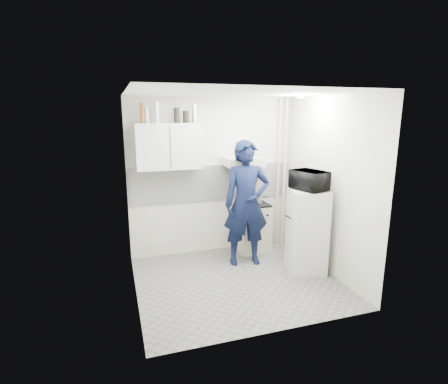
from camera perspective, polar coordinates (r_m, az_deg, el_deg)
name	(u,v)px	position (r m, az deg, el deg)	size (l,w,h in m)	color
floor	(237,281)	(5.16, 2.15, -14.30)	(2.80, 2.80, 0.00)	slate
ceiling	(239,93)	(4.60, 2.44, 15.88)	(2.80, 2.80, 0.00)	white
wall_back	(213,177)	(5.88, -1.88, 2.50)	(2.80, 2.80, 0.00)	silver
wall_left	(131,200)	(4.45, -14.93, -1.32)	(2.60, 2.60, 0.00)	silver
wall_right	(327,186)	(5.35, 16.52, 0.93)	(2.60, 2.60, 0.00)	silver
person	(246,203)	(5.43, 3.68, -1.88)	(0.71, 0.47, 1.96)	black
stove	(253,228)	(6.08, 4.69, -5.85)	(0.51, 0.51, 0.82)	beige
fridge	(307,231)	(5.37, 13.35, -6.24)	(0.52, 0.52, 1.26)	silver
stove_top	(253,204)	(5.96, 4.77, -1.97)	(0.49, 0.49, 0.03)	black
saucepan	(257,200)	(5.98, 5.33, -1.28)	(0.19, 0.19, 0.10)	silver
microwave	(309,180)	(5.18, 13.79, 1.87)	(0.34, 0.51, 0.28)	black
bottle_a	(142,113)	(5.41, -13.22, 12.46)	(0.07, 0.07, 0.30)	brown
bottle_b	(147,115)	(5.42, -12.50, 12.16)	(0.06, 0.06, 0.24)	#B2B7BC
bottle_c	(157,113)	(5.43, -10.95, 12.61)	(0.07, 0.07, 0.31)	silver
canister_a	(177,115)	(5.48, -7.73, 12.29)	(0.09, 0.09, 0.23)	black
canister_b	(186,117)	(5.51, -6.22, 12.11)	(0.10, 0.10, 0.18)	black
bottle_e	(194,114)	(5.53, -4.89, 12.65)	(0.07, 0.07, 0.28)	silver
upper_cabinet	(169,146)	(5.48, -9.05, 7.39)	(1.00, 0.35, 0.70)	silver
range_hood	(243,162)	(5.74, 3.12, 4.97)	(0.60, 0.50, 0.14)	beige
backsplash	(213,183)	(5.89, -1.84, 1.52)	(2.74, 0.03, 0.60)	white
pipe_a	(284,174)	(6.29, 9.81, 2.99)	(0.05, 0.05, 2.60)	beige
pipe_b	(278,174)	(6.23, 8.83, 2.94)	(0.04, 0.04, 2.60)	beige
ceiling_spot_fixture	(301,97)	(5.21, 12.39, 14.92)	(0.10, 0.10, 0.02)	white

